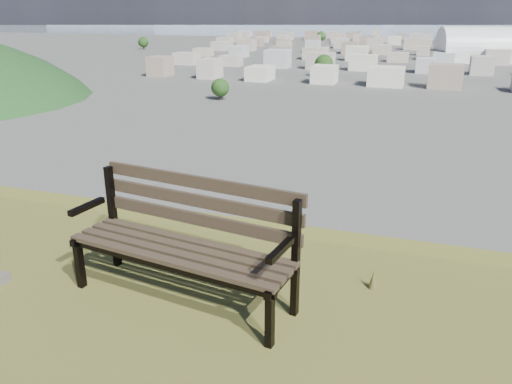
% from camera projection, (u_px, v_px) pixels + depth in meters
% --- Properties ---
extents(park_bench, '(2.02, 0.91, 1.02)m').
position_uv_depth(park_bench, '(187.00, 234.00, 4.18)').
color(park_bench, '#3A3021').
rests_on(park_bench, hilltop_mesa).
extents(arena, '(63.96, 39.46, 25.13)m').
position_uv_depth(arena, '(493.00, 51.00, 279.39)').
color(arena, silver).
rests_on(arena, ground).
extents(city_blocks, '(395.00, 361.00, 7.00)m').
position_uv_depth(city_blocks, '(425.00, 46.00, 361.16)').
color(city_blocks, '#BDB2A6').
rests_on(city_blocks, ground).
extents(city_trees, '(406.52, 387.20, 9.98)m').
position_uv_depth(city_trees, '(378.00, 50.00, 301.34)').
color(city_trees, '#36231B').
rests_on(city_trees, ground).
extents(bay_water, '(2400.00, 700.00, 0.12)m').
position_uv_depth(bay_water, '(429.00, 28.00, 812.84)').
color(bay_water, gray).
rests_on(bay_water, ground).
extents(far_hills, '(2050.00, 340.00, 60.00)m').
position_uv_depth(far_hills, '(407.00, 11.00, 1270.40)').
color(far_hills, '#8692A6').
rests_on(far_hills, ground).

